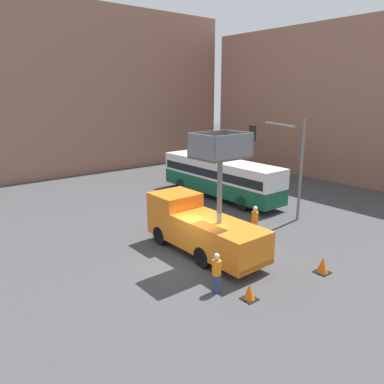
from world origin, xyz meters
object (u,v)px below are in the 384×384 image
at_px(utility_truck, 201,225).
at_px(city_bus, 220,175).
at_px(road_worker_directing, 255,222).
at_px(traffic_cone_mid_road, 323,265).
at_px(traffic_light_pole, 285,154).
at_px(road_worker_near_truck, 216,273).
at_px(traffic_cone_near_truck, 250,292).

bearing_deg(utility_truck, city_bus, 41.78).
bearing_deg(road_worker_directing, traffic_cone_mid_road, -18.35).
xyz_separation_m(traffic_light_pole, traffic_cone_mid_road, (-4.22, -5.70, -4.02)).
bearing_deg(road_worker_directing, road_worker_near_truck, -71.49).
relative_size(road_worker_near_truck, road_worker_directing, 0.92).
height_order(road_worker_directing, traffic_cone_mid_road, road_worker_directing).
distance_m(utility_truck, traffic_light_pole, 7.71).
xyz_separation_m(road_worker_directing, traffic_cone_near_truck, (-5.09, -4.33, -0.64)).
xyz_separation_m(city_bus, traffic_cone_mid_road, (-5.02, -12.34, -1.43)).
height_order(city_bus, traffic_light_pole, traffic_light_pole).
height_order(traffic_light_pole, road_worker_near_truck, traffic_light_pole).
bearing_deg(road_worker_directing, traffic_light_pole, 93.87).
relative_size(city_bus, traffic_cone_mid_road, 14.83).
xyz_separation_m(city_bus, traffic_cone_near_truck, (-9.36, -11.80, -1.46)).
bearing_deg(traffic_cone_near_truck, city_bus, 51.59).
xyz_separation_m(road_worker_near_truck, traffic_cone_mid_road, (4.99, -1.80, -0.51)).
xyz_separation_m(road_worker_near_truck, road_worker_directing, (5.74, 3.07, 0.09)).
xyz_separation_m(traffic_light_pole, traffic_cone_near_truck, (-8.56, -5.16, -4.06)).
relative_size(utility_truck, road_worker_directing, 3.74).
distance_m(road_worker_near_truck, road_worker_directing, 6.51).
xyz_separation_m(utility_truck, road_worker_directing, (3.67, -0.38, -0.54)).
height_order(city_bus, traffic_cone_mid_road, city_bus).
height_order(traffic_cone_near_truck, traffic_cone_mid_road, traffic_cone_mid_road).
bearing_deg(city_bus, traffic_light_pole, 172.09).
bearing_deg(traffic_light_pole, road_worker_near_truck, -157.08).
bearing_deg(city_bus, utility_truck, 130.72).
height_order(utility_truck, road_worker_near_truck, utility_truck).
distance_m(traffic_light_pole, road_worker_near_truck, 10.60).
bearing_deg(traffic_cone_near_truck, traffic_cone_mid_road, -7.01).
distance_m(road_worker_directing, traffic_cone_near_truck, 6.72).
relative_size(utility_truck, traffic_light_pole, 1.10).
distance_m(utility_truck, road_worker_directing, 3.73).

